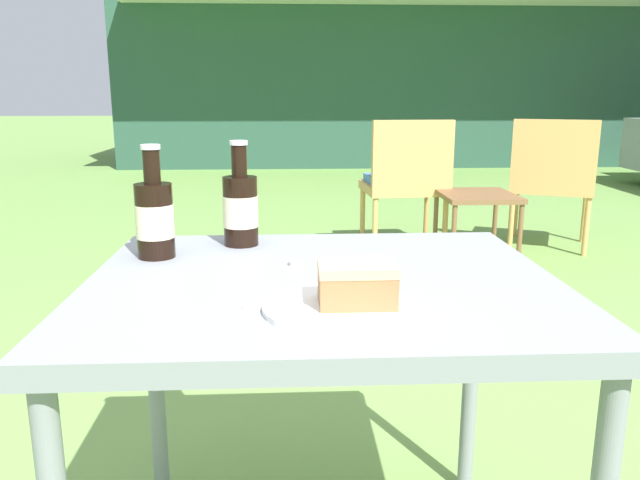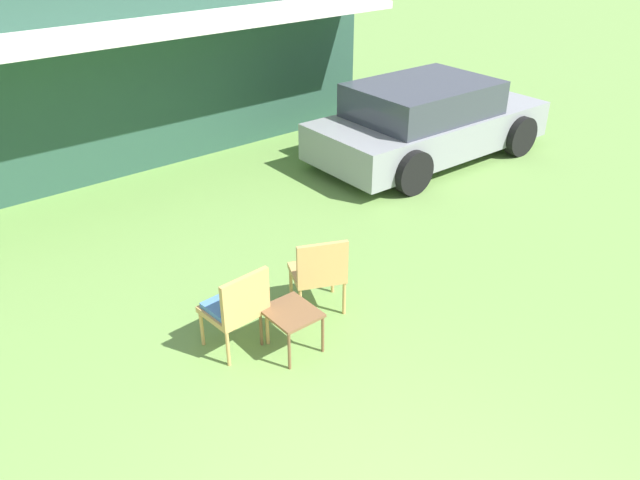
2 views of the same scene
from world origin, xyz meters
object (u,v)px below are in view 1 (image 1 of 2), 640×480
(cake_on_plate, at_px, (348,294))
(cola_bottle_near, at_px, (240,208))
(wicker_chair_cushioned, at_px, (406,178))
(wicker_chair_plain, at_px, (552,176))
(garden_side_table, at_px, (477,202))
(cola_bottle_far, at_px, (155,217))
(patio_table, at_px, (323,311))

(cake_on_plate, distance_m, cola_bottle_near, 0.51)
(wicker_chair_cushioned, height_order, wicker_chair_plain, same)
(garden_side_table, bearing_deg, wicker_chair_cushioned, 138.86)
(garden_side_table, distance_m, cola_bottle_far, 2.92)
(wicker_chair_plain, bearing_deg, wicker_chair_cushioned, 23.07)
(patio_table, height_order, cola_bottle_far, cola_bottle_far)
(wicker_chair_plain, height_order, garden_side_table, wicker_chair_plain)
(wicker_chair_plain, height_order, cola_bottle_near, cola_bottle_near)
(garden_side_table, distance_m, patio_table, 2.90)
(patio_table, distance_m, cola_bottle_near, 0.36)
(wicker_chair_cushioned, height_order, patio_table, wicker_chair_cushioned)
(wicker_chair_cushioned, xyz_separation_m, cola_bottle_near, (-0.90, -2.73, 0.30))
(patio_table, bearing_deg, garden_side_table, 67.18)
(cake_on_plate, relative_size, cola_bottle_far, 1.02)
(cola_bottle_near, bearing_deg, wicker_chair_plain, 54.93)
(cake_on_plate, distance_m, cola_bottle_far, 0.52)
(garden_side_table, height_order, patio_table, patio_table)
(cola_bottle_far, bearing_deg, patio_table, -26.10)
(wicker_chair_cushioned, distance_m, cola_bottle_far, 3.04)
(wicker_chair_plain, bearing_deg, patio_table, 83.84)
(wicker_chair_cushioned, bearing_deg, wicker_chair_plain, 174.96)
(wicker_chair_cushioned, xyz_separation_m, wicker_chair_plain, (1.00, -0.01, 0.01))
(wicker_chair_cushioned, xyz_separation_m, cake_on_plate, (-0.70, -3.19, 0.24))
(cake_on_plate, bearing_deg, wicker_chair_cushioned, 77.64)
(wicker_chair_plain, height_order, cola_bottle_far, cola_bottle_far)
(garden_side_table, bearing_deg, patio_table, -112.82)
(cake_on_plate, bearing_deg, wicker_chair_plain, 61.82)
(patio_table, bearing_deg, cola_bottle_far, 153.90)
(patio_table, distance_m, cake_on_plate, 0.21)
(wicker_chair_cushioned, bearing_deg, patio_table, 72.14)
(wicker_chair_plain, bearing_deg, garden_side_table, 52.03)
(wicker_chair_plain, xyz_separation_m, cola_bottle_far, (-2.08, -2.82, 0.29))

